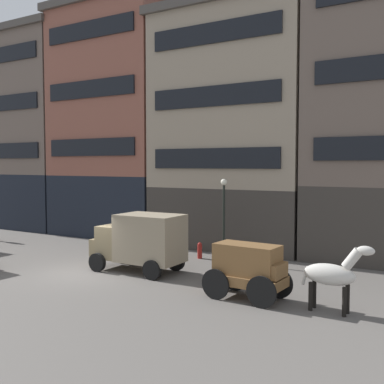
# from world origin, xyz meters

# --- Properties ---
(ground_plane) EXTENTS (120.00, 120.00, 0.00)m
(ground_plane) POSITION_xyz_m (0.00, 0.00, 0.00)
(ground_plane) COLOR #605B56
(building_far_left) EXTENTS (7.23, 7.11, 14.96)m
(building_far_left) POSITION_xyz_m (-13.74, 10.35, 7.52)
(building_far_left) COLOR black
(building_far_left) RESTS_ON ground_plane
(building_center_left) EXTENTS (8.85, 7.11, 15.64)m
(building_center_left) POSITION_xyz_m (-6.04, 10.35, 7.86)
(building_center_left) COLOR black
(building_center_left) RESTS_ON ground_plane
(building_center_right) EXTENTS (9.53, 7.11, 14.00)m
(building_center_right) POSITION_xyz_m (2.80, 10.34, 7.04)
(building_center_right) COLOR #38332D
(building_center_right) RESTS_ON ground_plane
(cargo_wagon) EXTENTS (2.99, 1.68, 1.98)m
(cargo_wagon) POSITION_xyz_m (7.89, 0.02, 1.15)
(cargo_wagon) COLOR brown
(cargo_wagon) RESTS_ON ground_plane
(draft_horse) EXTENTS (2.35, 0.71, 2.30)m
(draft_horse) POSITION_xyz_m (10.84, 0.01, 1.27)
(draft_horse) COLOR beige
(draft_horse) RESTS_ON ground_plane
(delivery_truck_near) EXTENTS (4.37, 2.17, 2.62)m
(delivery_truck_near) POSITION_xyz_m (1.98, 1.44, 1.42)
(delivery_truck_near) COLOR #7A6B4C
(delivery_truck_near) RESTS_ON ground_plane
(streetlamp_curbside) EXTENTS (0.32, 0.32, 4.12)m
(streetlamp_curbside) POSITION_xyz_m (4.27, 5.32, 2.67)
(streetlamp_curbside) COLOR black
(streetlamp_curbside) RESTS_ON ground_plane
(fire_hydrant_curbside) EXTENTS (0.24, 0.24, 0.83)m
(fire_hydrant_curbside) POSITION_xyz_m (2.89, 5.33, 0.43)
(fire_hydrant_curbside) COLOR maroon
(fire_hydrant_curbside) RESTS_ON ground_plane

